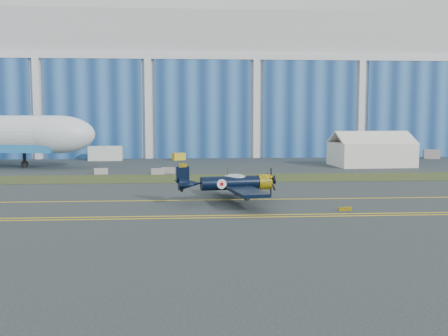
{
  "coord_description": "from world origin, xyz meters",
  "views": [
    {
      "loc": [
        7.7,
        -57.96,
        8.52
      ],
      "look_at": [
        12.0,
        2.36,
        2.56
      ],
      "focal_mm": 42.0,
      "sensor_mm": 36.0,
      "label": 1
    }
  ],
  "objects": [
    {
      "name": "warbird",
      "position": [
        12.0,
        -6.64,
        1.96
      ],
      "size": [
        13.44,
        15.34,
        4.03
      ],
      "rotation": [
        0.0,
        0.0,
        0.18
      ],
      "color": "black",
      "rests_on": "ground"
    },
    {
      "name": "barrier_b",
      "position": [
        4.92,
        20.53,
        0.45
      ],
      "size": [
        2.07,
        0.93,
        0.9
      ],
      "primitive_type": "cube",
      "rotation": [
        0.0,
        0.0,
        -0.17
      ],
      "color": "gray",
      "rests_on": "ground"
    },
    {
      "name": "barrier_a",
      "position": [
        -4.98,
        20.11,
        0.45
      ],
      "size": [
        2.07,
        0.89,
        0.9
      ],
      "primitive_type": "cube",
      "rotation": [
        0.0,
        0.0,
        0.15
      ],
      "color": "#9B9B92",
      "rests_on": "ground"
    },
    {
      "name": "edge_line_near",
      "position": [
        0.0,
        -14.5,
        0.01
      ],
      "size": [
        80.0,
        0.2,
        0.02
      ],
      "primitive_type": "cube",
      "color": "yellow",
      "rests_on": "ground"
    },
    {
      "name": "guard_board_right",
      "position": [
        22.0,
        -12.0,
        0.17
      ],
      "size": [
        1.2,
        0.15,
        0.35
      ],
      "primitive_type": "cube",
      "color": "yellow",
      "rests_on": "ground"
    },
    {
      "name": "gse_box",
      "position": [
        57.26,
        44.66,
        0.91
      ],
      "size": [
        3.38,
        2.44,
        1.82
      ],
      "primitive_type": "cube",
      "rotation": [
        0.0,
        0.0,
        -0.3
      ],
      "color": "gray",
      "rests_on": "ground"
    },
    {
      "name": "shipping_container",
      "position": [
        -8.07,
        44.92,
        1.39
      ],
      "size": [
        6.45,
        2.7,
        2.77
      ],
      "primitive_type": "cube",
      "rotation": [
        0.0,
        0.0,
        0.02
      ],
      "color": "white",
      "rests_on": "ground"
    },
    {
      "name": "barrier_c",
      "position": [
        3.44,
        19.22,
        0.45
      ],
      "size": [
        2.02,
        0.67,
        0.9
      ],
      "primitive_type": "cube",
      "rotation": [
        0.0,
        0.0,
        0.03
      ],
      "color": "gray",
      "rests_on": "ground"
    },
    {
      "name": "edge_line_far",
      "position": [
        0.0,
        -13.5,
        0.01
      ],
      "size": [
        80.0,
        0.2,
        0.02
      ],
      "primitive_type": "cube",
      "color": "yellow",
      "rests_on": "ground"
    },
    {
      "name": "hangar",
      "position": [
        0.0,
        71.79,
        14.96
      ],
      "size": [
        220.0,
        45.7,
        30.0
      ],
      "color": "silver",
      "rests_on": "ground"
    },
    {
      "name": "taxiway_centreline",
      "position": [
        0.0,
        -5.0,
        0.01
      ],
      "size": [
        200.0,
        0.2,
        0.02
      ],
      "primitive_type": "cube",
      "color": "yellow",
      "rests_on": "ground"
    },
    {
      "name": "ground",
      "position": [
        0.0,
        0.0,
        0.0
      ],
      "size": [
        260.0,
        260.0,
        0.0
      ],
      "primitive_type": "plane",
      "color": "#2F3739",
      "rests_on": "ground"
    },
    {
      "name": "tent",
      "position": [
        39.47,
        30.26,
        3.03
      ],
      "size": [
        13.54,
        10.25,
        6.06
      ],
      "rotation": [
        0.0,
        0.0,
        0.05
      ],
      "color": "white",
      "rests_on": "ground"
    },
    {
      "name": "tug",
      "position": [
        6.1,
        44.78,
        0.7
      ],
      "size": [
        2.78,
        2.32,
        1.39
      ],
      "primitive_type": "cube",
      "rotation": [
        0.0,
        0.0,
        0.41
      ],
      "color": "gold",
      "rests_on": "ground"
    },
    {
      "name": "grass_median",
      "position": [
        0.0,
        14.0,
        0.02
      ],
      "size": [
        260.0,
        10.0,
        0.02
      ],
      "primitive_type": "cube",
      "color": "#475128",
      "rests_on": "ground"
    }
  ]
}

